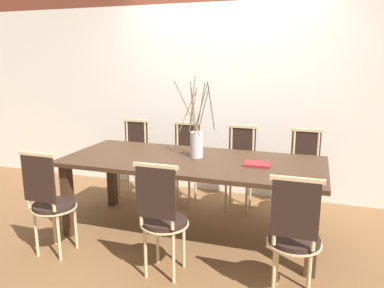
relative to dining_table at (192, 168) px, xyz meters
The scene contains 12 objects.
ground_plane 0.67m from the dining_table, ahead, with size 16.00×16.00×0.00m, color brown.
wall_rear 1.60m from the dining_table, 90.00° to the left, with size 12.00×0.06×3.20m.
dining_table is the anchor object (origin of this frame).
chair_near_leftend 1.31m from the dining_table, 142.40° to the right, with size 0.39×0.39×0.96m.
chair_near_left 0.81m from the dining_table, 88.69° to the right, with size 0.39×0.39×0.96m.
chair_near_center 1.29m from the dining_table, 38.10° to the right, with size 0.39×0.39×0.96m.
chair_far_leftend 1.32m from the dining_table, 142.82° to the left, with size 0.39×0.39×0.96m.
chair_far_left 0.88m from the dining_table, 114.38° to the left, with size 0.39×0.39×0.96m.
chair_far_center 0.87m from the dining_table, 68.46° to the left, with size 0.39×0.39×0.96m.
chair_far_right 1.30m from the dining_table, 37.88° to the left, with size 0.39×0.39×0.96m.
vase_centerpiece 0.26m from the dining_table, 77.69° to the left, with size 0.34×0.36×0.79m.
book_stack 0.63m from the dining_table, ahead, with size 0.24×0.19×0.02m.
Camera 1 is at (1.09, -3.28, 1.70)m, focal length 35.00 mm.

